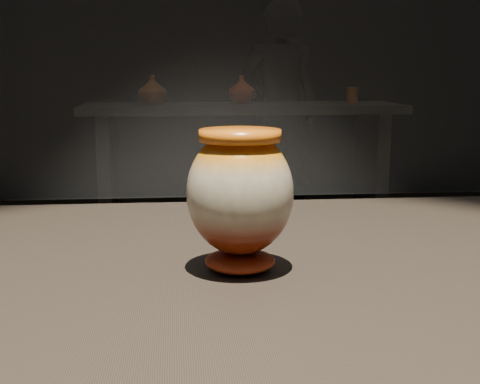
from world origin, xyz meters
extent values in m
cube|color=black|center=(0.00, 5.00, 1.60)|extent=(8.00, 3.20, 0.04)
cube|color=black|center=(0.00, 0.00, 0.88)|extent=(2.00, 0.80, 0.05)
ellipsoid|color=#661B09|center=(0.13, -0.01, 0.91)|extent=(0.10, 0.10, 0.02)
ellipsoid|color=beige|center=(0.13, -0.01, 0.99)|extent=(0.14, 0.14, 0.15)
cylinder|color=orange|center=(0.13, -0.01, 1.06)|extent=(0.11, 0.11, 0.01)
cube|color=black|center=(0.48, 3.43, 0.88)|extent=(2.00, 0.60, 0.05)
cube|color=black|center=(-0.37, 3.43, 0.42)|extent=(0.08, 0.50, 0.85)
cube|color=black|center=(1.33, 3.43, 0.42)|extent=(0.08, 0.50, 0.85)
imported|color=#8B3F14|center=(-0.08, 3.45, 0.99)|extent=(0.18, 0.18, 0.18)
imported|color=#661B09|center=(0.48, 3.48, 0.99)|extent=(0.21, 0.21, 0.18)
cylinder|color=#8B3F14|center=(1.19, 3.42, 0.95)|extent=(0.07, 0.07, 0.10)
imported|color=black|center=(0.82, 4.05, 0.80)|extent=(0.62, 0.43, 1.61)
camera|label=1|loc=(0.06, -0.78, 1.14)|focal=50.00mm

